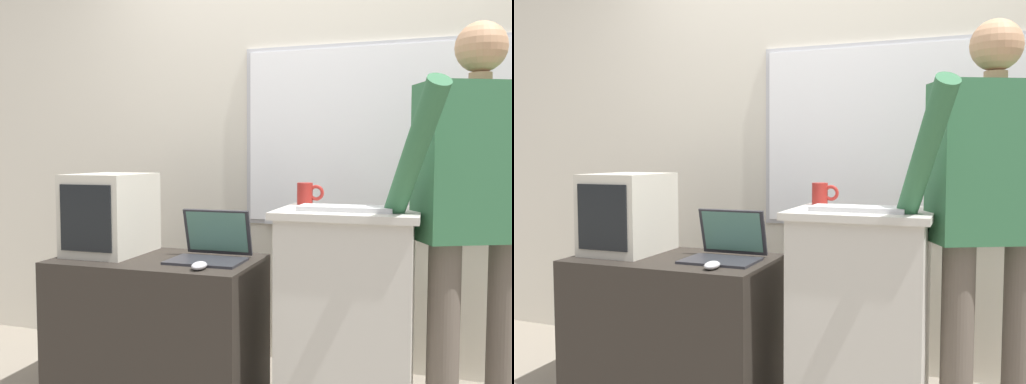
# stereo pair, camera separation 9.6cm
# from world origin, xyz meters

# --- Properties ---
(back_wall) EXTENTS (6.40, 0.17, 2.92)m
(back_wall) POSITION_xyz_m (0.02, 1.29, 1.45)
(back_wall) COLOR beige
(back_wall) RESTS_ON ground_plane
(lectern_podium) EXTENTS (0.59, 0.48, 0.97)m
(lectern_podium) POSITION_xyz_m (0.31, 0.50, 0.49)
(lectern_podium) COLOR #BCB7AD
(lectern_podium) RESTS_ON ground_plane
(side_desk) EXTENTS (0.95, 0.54, 0.71)m
(side_desk) POSITION_xyz_m (-0.58, 0.48, 0.36)
(side_desk) COLOR #28231E
(side_desk) RESTS_ON ground_plane
(person_presenter) EXTENTS (0.65, 0.72, 1.73)m
(person_presenter) POSITION_xyz_m (0.82, 0.57, 1.02)
(person_presenter) COLOR brown
(person_presenter) RESTS_ON ground_plane
(laptop) EXTENTS (0.34, 0.29, 0.23)m
(laptop) POSITION_xyz_m (-0.32, 0.53, 0.78)
(laptop) COLOR #28282D
(laptop) RESTS_ON side_desk
(wireless_keyboard) EXTENTS (0.39, 0.15, 0.02)m
(wireless_keyboard) POSITION_xyz_m (0.31, 0.44, 0.98)
(wireless_keyboard) COLOR silver
(wireless_keyboard) RESTS_ON lectern_podium
(computer_mouse_by_laptop) EXTENTS (0.06, 0.10, 0.03)m
(computer_mouse_by_laptop) POSITION_xyz_m (-0.29, 0.30, 0.73)
(computer_mouse_by_laptop) COLOR #BCBCC1
(computer_mouse_by_laptop) RESTS_ON side_desk
(crt_monitor) EXTENTS (0.33, 0.42, 0.39)m
(crt_monitor) POSITION_xyz_m (-0.86, 0.52, 0.91)
(crt_monitor) COLOR #BCB7A8
(crt_monitor) RESTS_ON side_desk
(coffee_mug) EXTENTS (0.13, 0.07, 0.10)m
(coffee_mug) POSITION_xyz_m (0.09, 0.67, 1.02)
(coffee_mug) COLOR maroon
(coffee_mug) RESTS_ON lectern_podium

